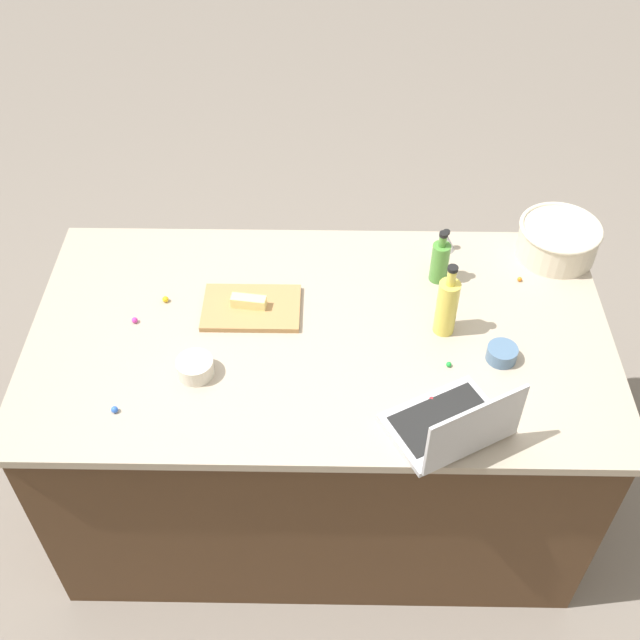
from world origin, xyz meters
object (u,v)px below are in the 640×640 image
object	(u,v)px
bottle_olive	(440,261)
bottle_oil	(447,306)
ramekin_medium	(502,354)
kitchen_timer	(445,240)
laptop	(455,426)
cutting_board	(251,308)
mixing_bowl_large	(558,239)
ramekin_small	(195,367)
butter_stick_left	(249,302)

from	to	relation	value
bottle_olive	bottle_oil	xyz separation A→B (m)	(0.00, 0.23, 0.03)
bottle_olive	ramekin_medium	world-z (taller)	bottle_olive
bottle_olive	kitchen_timer	size ratio (longest dim) A/B	2.52
laptop	ramekin_medium	size ratio (longest dim) A/B	4.13
laptop	cutting_board	bearing A→B (deg)	-39.30
mixing_bowl_large	ramekin_small	distance (m)	1.29
ramekin_small	cutting_board	bearing A→B (deg)	-117.99
ramekin_medium	ramekin_small	bearing A→B (deg)	4.57
laptop	bottle_olive	size ratio (longest dim) A/B	1.95
butter_stick_left	ramekin_small	world-z (taller)	same
laptop	ramekin_medium	world-z (taller)	laptop
kitchen_timer	ramekin_medium	bearing A→B (deg)	103.34
bottle_olive	laptop	bearing A→B (deg)	88.57
bottle_oil	ramekin_small	bearing A→B (deg)	14.35
cutting_board	butter_stick_left	size ratio (longest dim) A/B	2.80
bottle_olive	ramekin_medium	bearing A→B (deg)	114.07
laptop	kitchen_timer	distance (m)	0.79
ramekin_medium	kitchen_timer	bearing A→B (deg)	-76.66
ramekin_small	kitchen_timer	bearing A→B (deg)	-143.56
butter_stick_left	laptop	bearing A→B (deg)	141.05
laptop	mixing_bowl_large	size ratio (longest dim) A/B	1.37
mixing_bowl_large	ramekin_medium	xyz separation A→B (m)	(0.25, 0.49, -0.04)
mixing_bowl_large	bottle_olive	xyz separation A→B (m)	(0.41, 0.13, 0.01)
bottle_oil	bottle_olive	bearing A→B (deg)	-90.86
ramekin_small	kitchen_timer	world-z (taller)	kitchen_timer
laptop	bottle_oil	bearing A→B (deg)	-91.76
bottle_olive	cutting_board	world-z (taller)	bottle_olive
bottle_oil	butter_stick_left	bearing A→B (deg)	-7.31
laptop	mixing_bowl_large	bearing A→B (deg)	-119.00
laptop	bottle_olive	bearing A→B (deg)	-91.43
bottle_olive	kitchen_timer	distance (m)	0.16
cutting_board	butter_stick_left	bearing A→B (deg)	0.00
laptop	ramekin_small	distance (m)	0.76
laptop	kitchen_timer	size ratio (longest dim) A/B	4.91
bottle_olive	ramekin_small	xyz separation A→B (m)	(0.75, 0.42, -0.05)
laptop	mixing_bowl_large	distance (m)	0.88
bottle_olive	ramekin_small	distance (m)	0.86
bottle_oil	ramekin_small	world-z (taller)	bottle_oil
laptop	mixing_bowl_large	xyz separation A→B (m)	(-0.43, -0.77, 0.02)
bottle_oil	ramekin_medium	distance (m)	0.22
ramekin_medium	bottle_olive	bearing A→B (deg)	-65.93
mixing_bowl_large	bottle_oil	xyz separation A→B (m)	(0.42, 0.37, 0.04)
laptop	butter_stick_left	world-z (taller)	laptop
cutting_board	butter_stick_left	xyz separation A→B (m)	(0.01, 0.00, 0.03)
bottle_oil	kitchen_timer	world-z (taller)	bottle_oil
butter_stick_left	ramekin_small	xyz separation A→B (m)	(0.14, 0.27, -0.01)
bottle_olive	cutting_board	distance (m)	0.63
ramekin_small	kitchen_timer	xyz separation A→B (m)	(-0.78, -0.58, 0.01)
butter_stick_left	ramekin_medium	xyz separation A→B (m)	(-0.77, 0.20, -0.01)
cutting_board	ramekin_small	size ratio (longest dim) A/B	2.85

